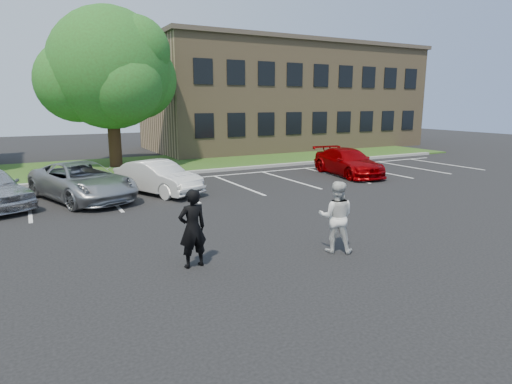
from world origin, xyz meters
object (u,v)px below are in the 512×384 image
man_black_suit (192,228)px  car_silver_minivan (82,181)px  man_white_shirt (336,217)px  car_white_sedan (158,177)px  office_building (284,97)px  car_red_compact (348,162)px  tree (111,72)px

man_black_suit → car_silver_minivan: bearing=-85.8°
man_white_shirt → car_white_sedan: (-1.99, 9.01, -0.23)m
office_building → car_white_sedan: office_building is taller
office_building → car_silver_minivan: 22.78m
office_building → man_black_suit: office_building is taller
office_building → man_white_shirt: (-12.88, -23.12, -3.26)m
car_silver_minivan → man_white_shirt: bearing=-81.1°
car_silver_minivan → car_white_sedan: bearing=-23.3°
car_white_sedan → car_silver_minivan: bearing=150.8°
car_white_sedan → car_red_compact: size_ratio=0.88×
man_black_suit → car_red_compact: man_black_suit is taller
car_white_sedan → car_red_compact: car_red_compact is taller
car_white_sedan → car_red_compact: 9.85m
man_black_suit → car_red_compact: size_ratio=0.39×
man_white_shirt → car_red_compact: (7.86, 8.84, -0.22)m
man_black_suit → car_white_sedan: (1.51, 8.29, -0.23)m
tree → car_red_compact: size_ratio=1.88×
man_black_suit → car_silver_minivan: 8.62m
tree → car_white_sedan: size_ratio=2.15×
man_black_suit → man_white_shirt: (3.50, -0.72, -0.01)m
office_building → man_white_shirt: size_ratio=12.45×
tree → car_white_sedan: 9.53m
man_white_shirt → office_building: bearing=-81.6°
tree → man_black_suit: tree is taller
tree → car_red_compact: tree is taller
office_building → man_black_suit: 27.93m
tree → car_silver_minivan: 9.72m
tree → car_white_sedan: (0.07, -8.31, -4.67)m
car_red_compact → man_white_shirt: bearing=-124.8°
tree → car_red_compact: bearing=-40.5°
man_white_shirt → car_silver_minivan: man_white_shirt is taller
tree → man_black_suit: size_ratio=4.85×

